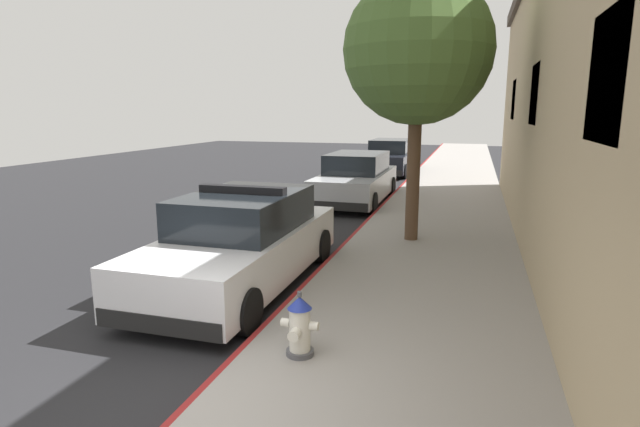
% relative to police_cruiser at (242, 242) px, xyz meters
% --- Properties ---
extents(ground_plane, '(32.88, 60.00, 0.20)m').
position_rel_police_cruiser_xyz_m(ground_plane, '(-3.15, 6.31, -0.84)').
color(ground_plane, '#232326').
extents(sidewalk_pavement, '(3.44, 60.00, 0.15)m').
position_rel_police_cruiser_xyz_m(sidewalk_pavement, '(2.85, 6.31, -0.67)').
color(sidewalk_pavement, gray).
rests_on(sidewalk_pavement, ground).
extents(curb_painted_edge, '(0.08, 60.00, 0.15)m').
position_rel_police_cruiser_xyz_m(curb_painted_edge, '(1.09, 6.31, -0.67)').
color(curb_painted_edge, maroon).
rests_on(curb_painted_edge, ground).
extents(police_cruiser, '(1.94, 4.84, 1.68)m').
position_rel_police_cruiser_xyz_m(police_cruiser, '(0.00, 0.00, 0.00)').
color(police_cruiser, white).
rests_on(police_cruiser, ground).
extents(parked_car_silver_ahead, '(1.94, 4.84, 1.56)m').
position_rel_police_cruiser_xyz_m(parked_car_silver_ahead, '(0.08, 8.16, -0.00)').
color(parked_car_silver_ahead, '#B2B5BA').
rests_on(parked_car_silver_ahead, ground).
extents(parked_car_dark_far, '(1.94, 4.84, 1.56)m').
position_rel_police_cruiser_xyz_m(parked_car_dark_far, '(-0.07, 15.94, -0.00)').
color(parked_car_dark_far, black).
rests_on(parked_car_dark_far, ground).
extents(fire_hydrant, '(0.44, 0.40, 0.76)m').
position_rel_police_cruiser_xyz_m(fire_hydrant, '(1.80, -2.35, -0.25)').
color(fire_hydrant, '#4C4C51').
rests_on(fire_hydrant, sidewalk_pavement).
extents(street_tree, '(3.02, 3.02, 5.45)m').
position_rel_police_cruiser_xyz_m(street_tree, '(2.38, 3.39, 3.32)').
color(street_tree, brown).
rests_on(street_tree, sidewalk_pavement).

